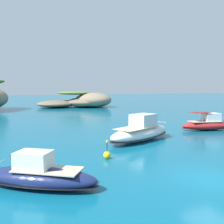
{
  "coord_description": "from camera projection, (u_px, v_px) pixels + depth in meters",
  "views": [
    {
      "loc": [
        -11.43,
        -11.12,
        5.31
      ],
      "look_at": [
        1.27,
        16.09,
        2.58
      ],
      "focal_mm": 41.99,
      "sensor_mm": 36.0,
      "label": 1
    }
  ],
  "objects": [
    {
      "name": "ground_plane",
      "position": [
        208.0,
        179.0,
        15.33
      ],
      "size": [
        400.0,
        400.0,
        0.0
      ],
      "primitive_type": "plane",
      "color": "#0C5B7A"
    },
    {
      "name": "motorboat_red",
      "position": [
        209.0,
        124.0,
        33.36
      ],
      "size": [
        7.62,
        3.8,
        2.3
      ],
      "color": "red",
      "rests_on": "ground"
    },
    {
      "name": "motorboat_navy",
      "position": [
        39.0,
        175.0,
        14.02
      ],
      "size": [
        6.44,
        5.56,
        1.95
      ],
      "color": "navy",
      "rests_on": "ground"
    },
    {
      "name": "islet_small",
      "position": [
        82.0,
        101.0,
        74.55
      ],
      "size": [
        25.07,
        20.19,
        4.56
      ],
      "color": "#756651",
      "rests_on": "ground"
    },
    {
      "name": "motorboat_white",
      "position": [
        141.0,
        132.0,
        26.68
      ],
      "size": [
        9.41,
        6.13,
        2.68
      ],
      "color": "white",
      "rests_on": "ground"
    },
    {
      "name": "channel_buoy",
      "position": [
        107.0,
        154.0,
        19.76
      ],
      "size": [
        0.56,
        0.56,
        1.48
      ],
      "color": "yellow",
      "rests_on": "ground"
    }
  ]
}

